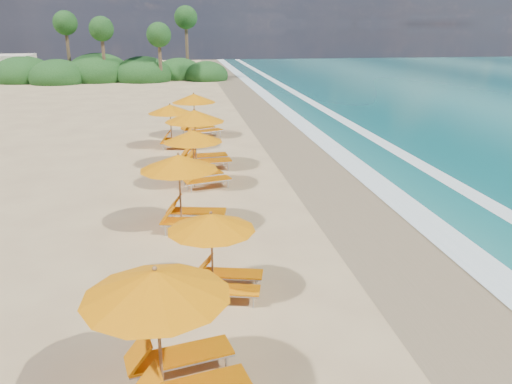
{
  "coord_description": "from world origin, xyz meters",
  "views": [
    {
      "loc": [
        -2.2,
        -14.63,
        6.07
      ],
      "look_at": [
        0.0,
        0.0,
        1.2
      ],
      "focal_mm": 35.86,
      "sensor_mm": 36.0,
      "label": 1
    }
  ],
  "objects": [
    {
      "name": "station_7",
      "position": [
        -2.49,
        11.51,
        1.28
      ],
      "size": [
        2.65,
        2.5,
        2.29
      ],
      "rotation": [
        0.0,
        0.0,
        -0.12
      ],
      "color": "olive",
      "rests_on": "ground"
    },
    {
      "name": "station_5",
      "position": [
        -1.57,
        4.67,
        1.29
      ],
      "size": [
        2.89,
        2.81,
        2.31
      ],
      "rotation": [
        0.0,
        0.0,
        0.28
      ],
      "color": "olive",
      "rests_on": "ground"
    },
    {
      "name": "surf_foam",
      "position": [
        6.7,
        0.0,
        0.03
      ],
      "size": [
        4.0,
        160.0,
        0.01
      ],
      "color": "white",
      "rests_on": "ground"
    },
    {
      "name": "station_4",
      "position": [
        -2.11,
        0.42,
        1.35
      ],
      "size": [
        2.91,
        2.78,
        2.41
      ],
      "rotation": [
        0.0,
        0.0,
        -0.19
      ],
      "color": "olive",
      "rests_on": "ground"
    },
    {
      "name": "station_3",
      "position": [
        -1.45,
        -3.85,
        1.16
      ],
      "size": [
        2.54,
        2.45,
        2.06
      ],
      "rotation": [
        0.0,
        0.0,
        -0.24
      ],
      "color": "olive",
      "rests_on": "ground"
    },
    {
      "name": "station_2",
      "position": [
        -2.51,
        -7.19,
        1.38
      ],
      "size": [
        3.0,
        2.88,
        2.46
      ],
      "rotation": [
        0.0,
        0.0,
        0.21
      ],
      "color": "olive",
      "rests_on": "ground"
    },
    {
      "name": "treeline",
      "position": [
        -9.94,
        45.51,
        1.0
      ],
      "size": [
        25.8,
        8.8,
        9.74
      ],
      "color": "#163D14",
      "rests_on": "ground"
    },
    {
      "name": "beach_building",
      "position": [
        -22.0,
        48.0,
        1.4
      ],
      "size": [
        7.0,
        5.0,
        2.8
      ],
      "primitive_type": "cube",
      "color": "beige",
      "rests_on": "ground"
    },
    {
      "name": "wet_sand",
      "position": [
        4.0,
        0.0,
        0.01
      ],
      "size": [
        4.0,
        160.0,
        0.01
      ],
      "primitive_type": "cube",
      "color": "#876F50",
      "rests_on": "ground"
    },
    {
      "name": "station_8",
      "position": [
        -1.21,
        14.1,
        1.39
      ],
      "size": [
        3.24,
        3.2,
        2.49
      ],
      "rotation": [
        0.0,
        0.0,
        0.4
      ],
      "color": "olive",
      "rests_on": "ground"
    },
    {
      "name": "station_6",
      "position": [
        -1.36,
        7.48,
        1.48
      ],
      "size": [
        3.0,
        2.82,
        2.64
      ],
      "rotation": [
        0.0,
        0.0,
        0.09
      ],
      "color": "olive",
      "rests_on": "ground"
    },
    {
      "name": "ground",
      "position": [
        0.0,
        0.0,
        0.0
      ],
      "size": [
        160.0,
        160.0,
        0.0
      ],
      "primitive_type": "plane",
      "color": "tan",
      "rests_on": "ground"
    }
  ]
}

